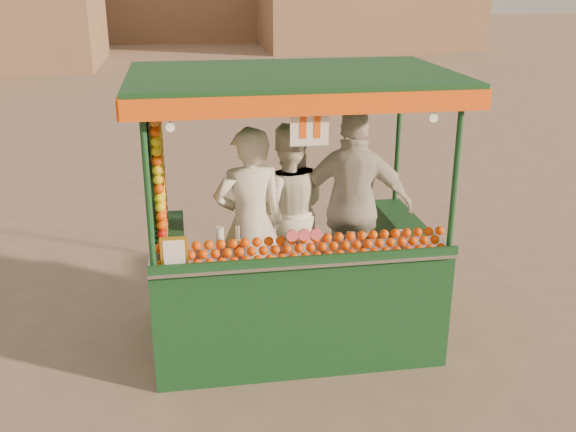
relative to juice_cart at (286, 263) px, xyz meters
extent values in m
plane|color=#705C50|center=(0.42, 0.35, -0.79)|extent=(90.00, 90.00, 0.00)
cube|color=#0F381E|center=(0.07, 0.12, -0.65)|extent=(2.45, 1.51, 0.28)
cylinder|color=black|center=(-0.78, 0.12, -0.62)|extent=(0.34, 0.09, 0.34)
cylinder|color=black|center=(0.92, 0.12, -0.62)|extent=(0.34, 0.09, 0.34)
cube|color=#0F381E|center=(0.07, -0.49, -0.13)|extent=(2.45, 0.28, 0.75)
cube|color=#0F381E|center=(-1.01, 0.22, -0.13)|extent=(0.28, 1.23, 0.75)
cube|color=#0F381E|center=(1.15, 0.22, -0.13)|extent=(0.28, 1.23, 0.75)
cube|color=#B2B2B7|center=(0.07, -0.46, 0.26)|extent=(2.45, 0.43, 0.03)
cylinder|color=#0F381E|center=(-1.11, -0.58, 0.91)|extent=(0.05, 0.05, 1.32)
cylinder|color=#0F381E|center=(1.25, -0.58, 0.91)|extent=(0.05, 0.05, 1.32)
cylinder|color=#0F381E|center=(-1.11, 0.83, 0.91)|extent=(0.05, 0.05, 1.32)
cylinder|color=#0F381E|center=(1.25, 0.83, 0.91)|extent=(0.05, 0.05, 1.32)
cube|color=#0F381E|center=(0.07, 0.12, 1.60)|extent=(2.64, 1.70, 0.08)
cube|color=#F2530D|center=(0.07, -0.73, 1.53)|extent=(2.64, 0.04, 0.15)
cube|color=#F2530D|center=(0.07, 0.97, 1.53)|extent=(2.64, 0.04, 0.15)
cube|color=#F2530D|center=(-1.25, 0.12, 1.53)|extent=(0.04, 1.70, 0.15)
cube|color=#F2530D|center=(1.39, 0.12, 1.53)|extent=(0.04, 1.70, 0.15)
cylinder|color=#FA4C5E|center=(0.05, -0.58, 0.49)|extent=(0.09, 0.02, 0.09)
cube|color=gold|center=(-0.95, -0.58, 0.41)|extent=(0.21, 0.02, 0.26)
cube|color=white|center=(0.07, -0.65, 1.36)|extent=(0.28, 0.01, 0.28)
sphere|color=#FFE5B2|center=(-0.92, -0.52, 1.36)|extent=(0.07, 0.07, 0.07)
sphere|color=#FFE5B2|center=(1.06, -0.52, 1.36)|extent=(0.07, 0.07, 0.07)
imported|color=beige|center=(-0.30, 0.07, 0.35)|extent=(0.68, 0.50, 1.72)
imported|color=white|center=(0.09, 0.46, 0.32)|extent=(0.86, 0.70, 1.65)
imported|color=beige|center=(0.67, 0.25, 0.40)|extent=(1.14, 0.71, 1.80)
camera|label=1|loc=(-0.84, -5.27, 2.41)|focal=41.41mm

